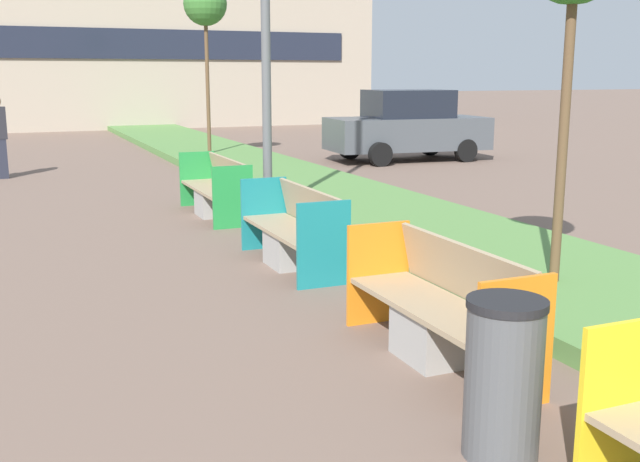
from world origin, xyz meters
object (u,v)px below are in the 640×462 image
Objects in this scene: bench_green_frame at (216,193)px; litter_bin at (503,378)px; bench_orange_frame at (440,315)px; parked_car_distant at (407,126)px; bench_teal_frame at (294,236)px; sapling_tree_far at (205,6)px.

bench_green_frame is 8.31m from litter_bin.
litter_bin reaches higher than bench_orange_frame.
parked_car_distant is (6.79, 12.57, 0.55)m from bench_orange_frame.
bench_teal_frame is at bearing -121.81° from parked_car_distant.
bench_orange_frame is 15.40m from sapling_tree_far.
litter_bin is 15.84m from parked_car_distant.
parked_car_distant is (7.28, 14.07, 0.42)m from litter_bin.
bench_green_frame is at bearing 89.96° from bench_teal_frame.
bench_green_frame is (0.00, 3.53, 0.01)m from bench_teal_frame.
parked_car_distant is (4.80, -2.26, -3.08)m from sapling_tree_far.
bench_green_frame is (0.00, 6.81, 0.01)m from bench_orange_frame.
bench_teal_frame is at bearing -90.04° from bench_green_frame.
sapling_tree_far is at bearing 76.08° from bench_green_frame.
parked_car_distant is at bearing 62.64° from litter_bin.
parked_car_distant is (6.79, 9.30, 0.55)m from bench_teal_frame.
bench_green_frame is at bearing -135.32° from parked_car_distant.
bench_orange_frame is 3.27m from bench_teal_frame.
bench_teal_frame is at bearing 90.00° from bench_orange_frame.
litter_bin is at bearing -108.21° from bench_orange_frame.
litter_bin is at bearing -98.65° from sapling_tree_far.
bench_teal_frame is 0.91× the size of bench_green_frame.
litter_bin is 0.23× the size of parked_car_distant.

